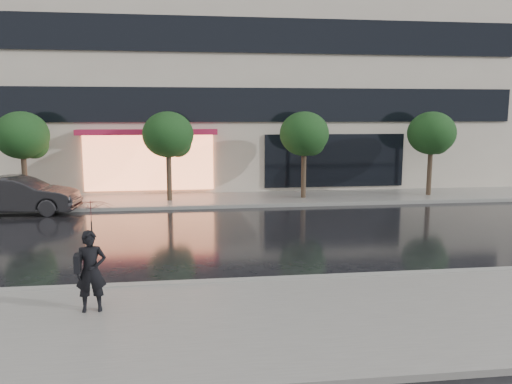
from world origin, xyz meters
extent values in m
plane|color=black|center=(0.00, 0.00, 0.00)|extent=(120.00, 120.00, 0.00)
cube|color=slate|center=(0.00, -3.25, 0.06)|extent=(60.00, 4.50, 0.12)
cube|color=slate|center=(0.00, 10.25, 0.06)|extent=(60.00, 3.50, 0.12)
cube|color=gray|center=(0.00, -1.00, 0.07)|extent=(60.00, 0.25, 0.14)
cube|color=gray|center=(0.00, 8.50, 0.07)|extent=(60.00, 0.25, 0.14)
cube|color=beige|center=(0.00, 18.00, 9.00)|extent=(30.00, 12.00, 18.00)
cube|color=black|center=(0.00, 11.94, 4.30)|extent=(28.00, 0.12, 1.60)
cube|color=black|center=(0.00, 11.94, 7.50)|extent=(28.00, 0.12, 1.60)
cube|color=#FF8C59|center=(-4.00, 11.92, 1.60)|extent=(6.00, 0.10, 2.60)
cube|color=#AF1B42|center=(-4.00, 11.59, 3.05)|extent=(6.40, 0.70, 0.25)
cube|color=black|center=(5.00, 11.94, 1.60)|extent=(7.00, 0.10, 2.60)
cylinder|color=#33261C|center=(-9.00, 10.00, 1.10)|extent=(0.22, 0.22, 2.20)
ellipsoid|color=black|center=(-9.00, 10.00, 3.00)|extent=(2.20, 2.20, 1.98)
sphere|color=black|center=(-8.60, 10.20, 2.60)|extent=(1.20, 1.20, 1.20)
cylinder|color=#33261C|center=(-3.00, 10.00, 1.10)|extent=(0.22, 0.22, 2.20)
ellipsoid|color=black|center=(-3.00, 10.00, 3.00)|extent=(2.20, 2.20, 1.98)
sphere|color=black|center=(-2.60, 10.20, 2.60)|extent=(1.20, 1.20, 1.20)
cylinder|color=#33261C|center=(3.00, 10.00, 1.10)|extent=(0.22, 0.22, 2.20)
ellipsoid|color=black|center=(3.00, 10.00, 3.00)|extent=(2.20, 2.20, 1.98)
sphere|color=black|center=(3.40, 10.20, 2.60)|extent=(1.20, 1.20, 1.20)
cylinder|color=#33261C|center=(9.00, 10.00, 1.10)|extent=(0.22, 0.22, 2.20)
ellipsoid|color=black|center=(9.00, 10.00, 3.00)|extent=(2.20, 2.20, 1.98)
sphere|color=black|center=(9.40, 10.20, 2.60)|extent=(1.20, 1.20, 1.20)
imported|color=black|center=(-8.72, 8.30, 0.74)|extent=(4.56, 1.81, 1.47)
imported|color=black|center=(-3.94, -2.42, 0.91)|extent=(0.61, 0.43, 1.58)
imported|color=#3E0B0E|center=(-3.89, -2.41, 1.92)|extent=(0.89, 0.91, 0.75)
cylinder|color=black|center=(-3.89, -2.41, 1.49)|extent=(0.02, 0.02, 0.79)
cube|color=black|center=(-4.17, -2.49, 1.10)|extent=(0.13, 0.30, 0.34)
camera|label=1|loc=(-1.98, -11.91, 3.88)|focal=35.00mm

